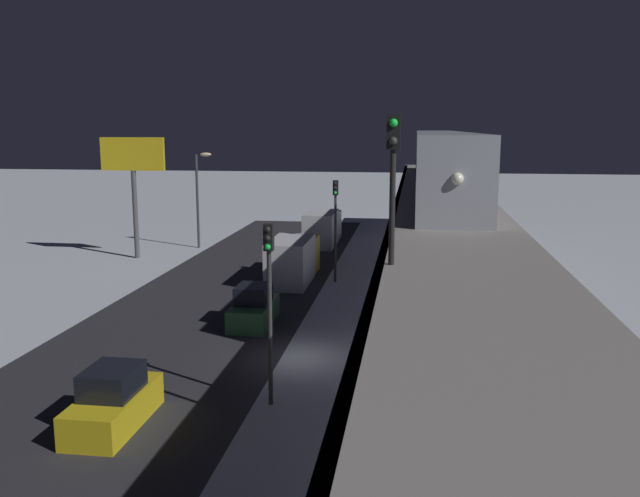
{
  "coord_description": "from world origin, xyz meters",
  "views": [
    {
      "loc": [
        -4.79,
        26.78,
        9.59
      ],
      "look_at": [
        1.27,
        -16.1,
        1.79
      ],
      "focal_mm": 37.79,
      "sensor_mm": 36.0,
      "label": 1
    }
  ],
  "objects_px": {
    "subway_train": "(440,158)",
    "traffic_light_near": "(269,288)",
    "commercial_billboard": "(133,166)",
    "sedan_yellow": "(113,402)",
    "box_truck": "(293,259)",
    "delivery_van": "(323,228)",
    "rail_signal": "(393,164)",
    "traffic_light_mid": "(335,216)",
    "sedan_green": "(254,309)"
  },
  "relations": [
    {
      "from": "subway_train",
      "to": "traffic_light_near",
      "type": "distance_m",
      "value": 22.11
    },
    {
      "from": "traffic_light_near",
      "to": "commercial_billboard",
      "type": "relative_size",
      "value": 0.72
    },
    {
      "from": "subway_train",
      "to": "sedan_yellow",
      "type": "relative_size",
      "value": 8.88
    },
    {
      "from": "box_truck",
      "to": "delivery_van",
      "type": "relative_size",
      "value": 1.0
    },
    {
      "from": "traffic_light_near",
      "to": "commercial_billboard",
      "type": "xyz_separation_m",
      "value": [
        15.59,
        -25.09,
        2.63
      ]
    },
    {
      "from": "delivery_van",
      "to": "traffic_light_near",
      "type": "relative_size",
      "value": 1.16
    },
    {
      "from": "commercial_billboard",
      "to": "box_truck",
      "type": "bearing_deg",
      "value": 156.26
    },
    {
      "from": "rail_signal",
      "to": "traffic_light_near",
      "type": "distance_m",
      "value": 7.3
    },
    {
      "from": "rail_signal",
      "to": "delivery_van",
      "type": "relative_size",
      "value": 0.54
    },
    {
      "from": "box_truck",
      "to": "commercial_billboard",
      "type": "relative_size",
      "value": 0.83
    },
    {
      "from": "box_truck",
      "to": "traffic_light_mid",
      "type": "bearing_deg",
      "value": 175.41
    },
    {
      "from": "delivery_van",
      "to": "traffic_light_mid",
      "type": "bearing_deg",
      "value": 100.99
    },
    {
      "from": "traffic_light_near",
      "to": "traffic_light_mid",
      "type": "height_order",
      "value": "same"
    },
    {
      "from": "rail_signal",
      "to": "traffic_light_near",
      "type": "xyz_separation_m",
      "value": [
        4.25,
        -3.91,
        -4.46
      ]
    },
    {
      "from": "delivery_van",
      "to": "sedan_yellow",
      "type": "bearing_deg",
      "value": 86.77
    },
    {
      "from": "traffic_light_mid",
      "to": "commercial_billboard",
      "type": "xyz_separation_m",
      "value": [
        15.59,
        -5.88,
        2.63
      ]
    },
    {
      "from": "sedan_green",
      "to": "delivery_van",
      "type": "height_order",
      "value": "delivery_van"
    },
    {
      "from": "sedan_yellow",
      "to": "commercial_billboard",
      "type": "distance_m",
      "value": 30.16
    },
    {
      "from": "subway_train",
      "to": "rail_signal",
      "type": "relative_size",
      "value": 9.22
    },
    {
      "from": "box_truck",
      "to": "traffic_light_mid",
      "type": "height_order",
      "value": "traffic_light_mid"
    },
    {
      "from": "rail_signal",
      "to": "sedan_green",
      "type": "bearing_deg",
      "value": -61.92
    },
    {
      "from": "subway_train",
      "to": "box_truck",
      "type": "height_order",
      "value": "subway_train"
    },
    {
      "from": "sedan_green",
      "to": "subway_train",
      "type": "bearing_deg",
      "value": 51.06
    },
    {
      "from": "traffic_light_near",
      "to": "commercial_billboard",
      "type": "height_order",
      "value": "commercial_billboard"
    },
    {
      "from": "rail_signal",
      "to": "commercial_billboard",
      "type": "height_order",
      "value": "rail_signal"
    },
    {
      "from": "rail_signal",
      "to": "delivery_van",
      "type": "bearing_deg",
      "value": -79.37
    },
    {
      "from": "commercial_billboard",
      "to": "rail_signal",
      "type": "bearing_deg",
      "value": 124.37
    },
    {
      "from": "subway_train",
      "to": "traffic_light_near",
      "type": "height_order",
      "value": "subway_train"
    },
    {
      "from": "sedan_yellow",
      "to": "commercial_billboard",
      "type": "xyz_separation_m",
      "value": [
        10.89,
        -27.47,
        6.03
      ]
    },
    {
      "from": "rail_signal",
      "to": "sedan_green",
      "type": "xyz_separation_m",
      "value": [
        7.15,
        -13.39,
        -7.86
      ]
    },
    {
      "from": "traffic_light_near",
      "to": "subway_train",
      "type": "bearing_deg",
      "value": -106.84
    },
    {
      "from": "subway_train",
      "to": "box_truck",
      "type": "distance_m",
      "value": 11.14
    },
    {
      "from": "rail_signal",
      "to": "traffic_light_mid",
      "type": "relative_size",
      "value": 0.62
    },
    {
      "from": "traffic_light_mid",
      "to": "commercial_billboard",
      "type": "height_order",
      "value": "commercial_billboard"
    },
    {
      "from": "rail_signal",
      "to": "box_truck",
      "type": "relative_size",
      "value": 0.54
    },
    {
      "from": "rail_signal",
      "to": "box_truck",
      "type": "distance_m",
      "value": 25.42
    },
    {
      "from": "sedan_yellow",
      "to": "traffic_light_mid",
      "type": "distance_m",
      "value": 22.36
    },
    {
      "from": "box_truck",
      "to": "subway_train",
      "type": "bearing_deg",
      "value": -170.72
    },
    {
      "from": "traffic_light_near",
      "to": "sedan_yellow",
      "type": "bearing_deg",
      "value": 26.92
    },
    {
      "from": "box_truck",
      "to": "sedan_green",
      "type": "bearing_deg",
      "value": 88.85
    },
    {
      "from": "sedan_green",
      "to": "delivery_van",
      "type": "bearing_deg",
      "value": 89.51
    },
    {
      "from": "traffic_light_near",
      "to": "traffic_light_mid",
      "type": "distance_m",
      "value": 19.2
    },
    {
      "from": "rail_signal",
      "to": "box_truck",
      "type": "height_order",
      "value": "rail_signal"
    },
    {
      "from": "delivery_van",
      "to": "traffic_light_near",
      "type": "xyz_separation_m",
      "value": [
        -2.7,
        33.11,
        2.85
      ]
    },
    {
      "from": "traffic_light_near",
      "to": "box_truck",
      "type": "bearing_deg",
      "value": -82.08
    },
    {
      "from": "box_truck",
      "to": "sedan_yellow",
      "type": "bearing_deg",
      "value": 84.76
    },
    {
      "from": "sedan_yellow",
      "to": "delivery_van",
      "type": "bearing_deg",
      "value": 86.77
    },
    {
      "from": "traffic_light_mid",
      "to": "commercial_billboard",
      "type": "bearing_deg",
      "value": -20.69
    },
    {
      "from": "sedan_green",
      "to": "box_truck",
      "type": "xyz_separation_m",
      "value": [
        -0.2,
        -9.94,
        0.55
      ]
    },
    {
      "from": "sedan_yellow",
      "to": "traffic_light_near",
      "type": "bearing_deg",
      "value": 26.92
    }
  ]
}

